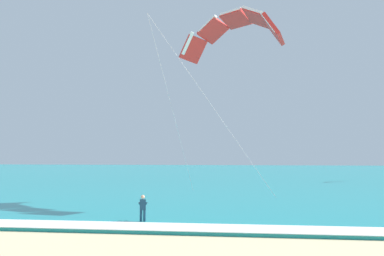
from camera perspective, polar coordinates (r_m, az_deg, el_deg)
name	(u,v)px	position (r m, az deg, el deg)	size (l,w,h in m)	color
sea	(236,174)	(79.58, 6.36, -6.62)	(200.00, 120.00, 0.20)	teal
surf_foam	(225,228)	(20.84, 4.79, -14.26)	(200.00, 2.20, 0.04)	white
surfboard	(143,225)	(23.06, -7.17, -13.72)	(0.74, 1.46, 0.09)	yellow
kitesurfer	(143,208)	(22.93, -7.15, -11.46)	(0.60, 0.59, 1.69)	#143347
kite_primary	(232,29)	(30.27, 5.84, 14.07)	(8.53, 9.24, 13.47)	red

